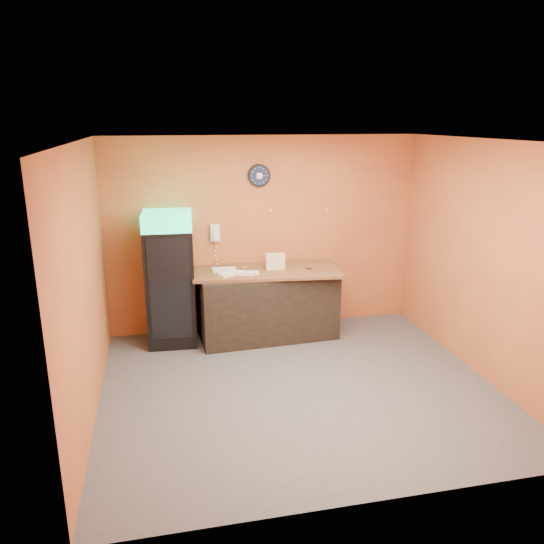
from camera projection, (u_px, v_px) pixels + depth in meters
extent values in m
plane|color=#47474C|center=(298.00, 387.00, 6.19)|extent=(4.50, 4.50, 0.00)
cube|color=#C17036|center=(264.00, 234.00, 7.68)|extent=(4.50, 0.02, 2.80)
cube|color=#C17036|center=(85.00, 285.00, 5.34)|extent=(0.02, 4.00, 2.80)
cube|color=#C17036|center=(484.00, 261.00, 6.26)|extent=(0.02, 4.00, 2.80)
cube|color=white|center=(302.00, 141.00, 5.41)|extent=(4.50, 4.00, 0.02)
cube|color=black|center=(171.00, 287.00, 7.24)|extent=(0.68, 0.68, 1.61)
cube|color=#1ADE88|center=(167.00, 221.00, 6.98)|extent=(0.68, 0.68, 0.23)
cube|color=black|center=(172.00, 289.00, 6.91)|extent=(0.53, 0.05, 1.38)
cube|color=black|center=(267.00, 304.00, 7.53)|extent=(1.95, 0.95, 0.95)
cylinder|color=black|center=(259.00, 175.00, 7.40)|extent=(0.32, 0.05, 0.32)
cylinder|color=#0F1433|center=(259.00, 176.00, 7.38)|extent=(0.27, 0.01, 0.27)
cube|color=white|center=(259.00, 176.00, 7.37)|extent=(0.08, 0.00, 0.08)
cube|color=white|center=(215.00, 233.00, 7.47)|extent=(0.13, 0.07, 0.23)
cube|color=white|center=(215.00, 234.00, 7.43)|extent=(0.05, 0.04, 0.19)
cube|color=brown|center=(267.00, 271.00, 7.39)|extent=(2.10, 1.10, 0.04)
cube|color=#F1E5BB|center=(275.00, 267.00, 7.38)|extent=(0.27, 0.10, 0.06)
cube|color=#F1E5BB|center=(275.00, 263.00, 7.37)|extent=(0.27, 0.10, 0.06)
cube|color=#F1E5BB|center=(275.00, 260.00, 7.35)|extent=(0.27, 0.10, 0.06)
cube|color=#F1E5BB|center=(275.00, 256.00, 7.34)|extent=(0.27, 0.10, 0.06)
cube|color=white|center=(229.00, 274.00, 7.10)|extent=(0.32, 0.27, 0.04)
cube|color=white|center=(249.00, 273.00, 7.14)|extent=(0.29, 0.15, 0.04)
cube|color=white|center=(224.00, 270.00, 7.29)|extent=(0.32, 0.14, 0.04)
cylinder|color=silver|center=(245.00, 269.00, 7.29)|extent=(0.07, 0.07, 0.07)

